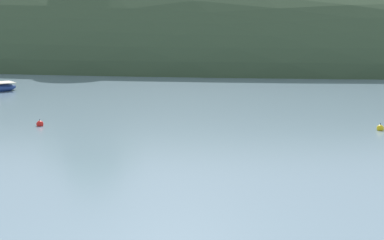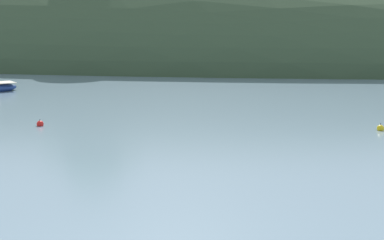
% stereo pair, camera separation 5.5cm
% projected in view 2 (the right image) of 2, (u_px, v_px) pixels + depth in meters
% --- Properties ---
extents(far_shoreline_hill, '(150.00, 36.00, 30.59)m').
position_uv_depth(far_shoreline_hill, '(94.00, 62.00, 88.07)').
color(far_shoreline_hill, '#384C33').
rests_on(far_shoreline_hill, ground).
extents(mooring_buoy_inner, '(0.44, 0.44, 0.54)m').
position_uv_depth(mooring_buoy_inner, '(380.00, 128.00, 36.70)').
color(mooring_buoy_inner, yellow).
rests_on(mooring_buoy_inner, ground).
extents(mooring_buoy_outer, '(0.44, 0.44, 0.54)m').
position_uv_depth(mooring_buoy_outer, '(40.00, 124.00, 38.15)').
color(mooring_buoy_outer, red).
rests_on(mooring_buoy_outer, ground).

